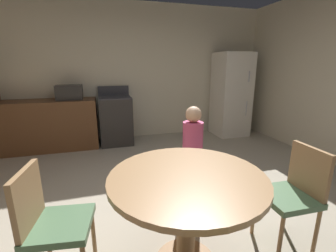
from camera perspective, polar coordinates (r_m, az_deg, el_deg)
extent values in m
plane|color=#A89E89|center=(2.54, -0.38, -21.58)|extent=(14.00, 14.00, 0.00)
cube|color=beige|center=(4.92, -9.87, 12.82)|extent=(6.09, 0.12, 2.70)
cube|color=brown|center=(4.76, -29.63, 0.04)|extent=(2.08, 0.60, 0.90)
cube|color=#2D2B28|center=(4.62, -12.71, 1.26)|extent=(0.60, 0.60, 0.90)
cube|color=#38383D|center=(4.54, -13.04, 6.92)|extent=(0.60, 0.60, 0.02)
cube|color=#38383D|center=(4.80, -13.31, 8.53)|extent=(0.60, 0.04, 0.18)
cube|color=silver|center=(5.23, 15.25, 7.46)|extent=(0.68, 0.66, 1.76)
cylinder|color=#B2B2B7|center=(5.01, 19.39, 11.45)|extent=(0.02, 0.02, 0.22)
cylinder|color=#B2B2B7|center=(5.09, 18.77, 4.14)|extent=(0.02, 0.02, 0.30)
cube|color=#2D2B28|center=(4.55, -23.15, 7.66)|extent=(0.44, 0.32, 0.26)
cylinder|color=#9E754C|center=(1.87, 4.49, -22.98)|extent=(0.14, 0.14, 0.72)
cylinder|color=#9E754C|center=(1.67, 4.76, -12.61)|extent=(1.11, 1.11, 0.04)
cylinder|color=#9E754C|center=(2.15, 25.99, -23.82)|extent=(0.03, 0.03, 0.43)
cylinder|color=#9E754C|center=(2.36, 20.42, -19.40)|extent=(0.03, 0.03, 0.43)
cylinder|color=#9E754C|center=(2.36, 32.77, -21.04)|extent=(0.03, 0.03, 0.43)
cylinder|color=#9E754C|center=(2.55, 27.03, -17.38)|extent=(0.03, 0.03, 0.43)
cube|color=#4C704C|center=(2.23, 27.28, -15.32)|extent=(0.41, 0.41, 0.05)
cube|color=#9E754C|center=(2.25, 31.40, -9.54)|extent=(0.05, 0.38, 0.42)
cylinder|color=#9E754C|center=(2.10, -17.91, -24.06)|extent=(0.03, 0.03, 0.43)
cylinder|color=#9E754C|center=(2.18, -27.55, -23.44)|extent=(0.03, 0.03, 0.43)
cube|color=#4C704C|center=(1.86, -24.95, -21.30)|extent=(0.45, 0.45, 0.05)
cube|color=#9E754C|center=(1.82, -31.34, -15.35)|extent=(0.09, 0.38, 0.42)
cylinder|color=#8C337A|center=(2.70, 5.84, -13.01)|extent=(0.17, 0.17, 0.50)
cylinder|color=#D14C7A|center=(2.52, 6.11, -3.71)|extent=(0.29, 0.29, 0.42)
sphere|color=#D6A884|center=(2.44, 6.30, 2.88)|extent=(0.17, 0.17, 0.17)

